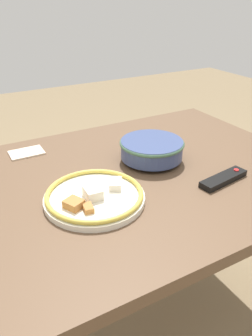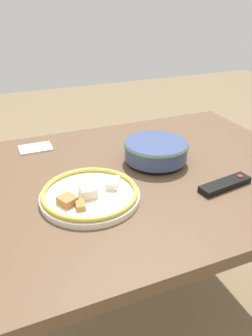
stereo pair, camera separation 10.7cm
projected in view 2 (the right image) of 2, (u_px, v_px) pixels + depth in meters
name	position (u px, v px, depth m)	size (l,w,h in m)	color
ground_plane	(138.00, 310.00, 1.47)	(8.00, 8.00, 0.00)	#7F6B4C
dining_table	(141.00, 192.00, 1.17)	(1.23, 0.92, 0.72)	brown
noodle_bowl	(156.00, 150.00, 1.18)	(0.23, 0.23, 0.08)	#384775
food_plate	(90.00, 194.00, 0.98)	(0.30, 0.30, 0.05)	silver
tv_remote	(225.00, 184.00, 1.04)	(0.19, 0.07, 0.02)	black
folded_napkin	(36.00, 148.00, 1.30)	(0.13, 0.09, 0.01)	beige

